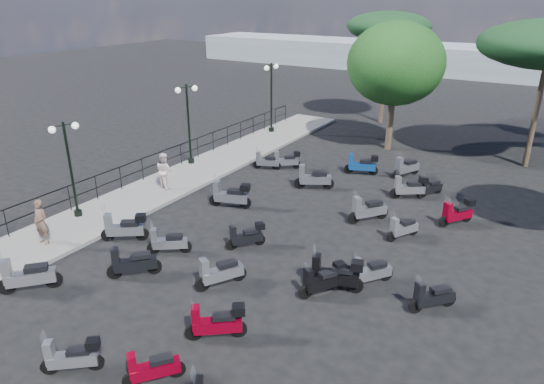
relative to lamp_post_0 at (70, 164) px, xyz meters
The scene contains 35 objects.
ground 7.84m from the lamp_post_0, 16.85° to the left, with size 120.00×120.00×0.00m, color black.
sidewalk 5.69m from the lamp_post_0, 82.88° to the left, with size 3.00×30.00×0.15m, color slate.
railing 5.22m from the lamp_post_0, 97.52° to the left, with size 0.04×26.04×1.10m.
lamp_post_0 is the anchor object (origin of this frame).
lamp_post_1 7.47m from the lamp_post_0, 92.83° to the left, with size 0.65×1.15×4.15m.
lamp_post_2 15.05m from the lamp_post_0, 90.09° to the left, with size 0.39×1.28×4.36m.
woman 2.73m from the lamp_post_0, 67.33° to the right, with size 0.61×0.40×1.66m, color brown.
pedestrian_far 4.45m from the lamp_post_0, 77.38° to the left, with size 0.81×0.63×1.67m, color beige.
scooter_0 5.48m from the lamp_post_0, 54.20° to the right, with size 1.33×1.45×1.48m.
scooter_1 3.60m from the lamp_post_0, ahead, with size 1.50×1.16×1.38m.
scooter_2 5.79m from the lamp_post_0, 20.36° to the right, with size 1.29×1.32×1.38m.
scooter_3 9.86m from the lamp_post_0, 69.76° to the left, with size 1.40×0.75×1.18m.
scooter_4 10.70m from the lamp_post_0, 66.49° to the left, with size 1.30×1.06×1.22m.
scooter_5 9.32m from the lamp_post_0, 38.92° to the right, with size 1.24×1.06×1.19m.
scooter_6 8.15m from the lamp_post_0, ahead, with size 1.01×1.55×1.38m.
scooter_7 5.43m from the lamp_post_0, ahead, with size 1.32×1.01×1.25m.
scooter_8 6.48m from the lamp_post_0, 42.01° to the left, with size 1.78×0.87×1.47m.
scooter_9 10.49m from the lamp_post_0, 49.83° to the left, with size 1.69×1.07×1.49m.
scooter_10 13.57m from the lamp_post_0, 54.19° to the left, with size 1.63×0.84×1.36m.
scooter_11 10.47m from the lamp_post_0, 29.01° to the right, with size 1.01×1.21×1.18m.
scooter_12 9.94m from the lamp_post_0, 17.43° to the right, with size 1.39×1.14×1.31m.
scooter_13 10.98m from the lamp_post_0, ahead, with size 1.02×1.39×1.26m.
scooter_14 7.60m from the lamp_post_0, 12.51° to the left, with size 1.04×1.25×1.18m.
scooter_15 11.85m from the lamp_post_0, 30.30° to the left, with size 1.20×1.51×1.44m.
scooter_16 15.46m from the lamp_post_0, 49.99° to the left, with size 0.95×1.59×1.38m.
scooter_19 11.20m from the lamp_post_0, ahead, with size 1.77×0.81×1.44m.
scooter_20 13.00m from the lamp_post_0, 23.83° to the left, with size 0.86×1.35×1.19m.
scooter_21 14.28m from the lamp_post_0, 40.16° to the left, with size 1.46×1.10×1.33m.
scooter_22 15.32m from the lamp_post_0, 29.56° to the left, with size 1.07×1.41×1.30m.
scooter_24 14.04m from the lamp_post_0, ahead, with size 1.10×1.22×1.23m.
scooter_25 12.11m from the lamp_post_0, ahead, with size 1.05×1.34×1.28m.
scooter_26 15.30m from the lamp_post_0, 40.49° to the left, with size 0.83×1.36×1.19m.
broadleaf_tree 17.65m from the lamp_post_0, 64.29° to the left, with size 5.36×5.36×7.18m.
pine_2 22.56m from the lamp_post_0, 76.89° to the left, with size 5.54×5.54×7.43m.
distant_hills 47.71m from the lamp_post_0, 81.39° to the left, with size 70.00×8.00×3.00m, color gray.
Camera 1 is at (8.88, -13.26, 8.57)m, focal length 32.00 mm.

